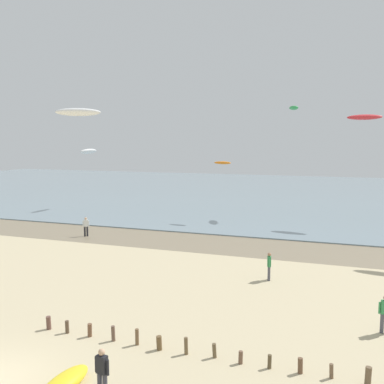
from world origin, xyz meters
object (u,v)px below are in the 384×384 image
object	(u,v)px
kite_aloft_5	(88,151)
kite_aloft_8	(294,108)
kite_aloft_1	(222,163)
kite_aloft_2	(78,112)
person_mid_beach	(86,226)
grounded_kite	(63,384)
kite_aloft_3	(364,117)
person_nearest_camera	(269,265)
person_left_flank	(102,372)

from	to	relation	value
kite_aloft_5	kite_aloft_8	distance (m)	25.06
kite_aloft_1	kite_aloft_2	bearing A→B (deg)	78.88
kite_aloft_1	person_mid_beach	bearing A→B (deg)	55.80
grounded_kite	kite_aloft_3	xyz separation A→B (m)	(10.20, 34.43, 10.45)
person_mid_beach	kite_aloft_1	size ratio (longest dim) A/B	0.92
person_nearest_camera	grounded_kite	xyz separation A→B (m)	(-4.56, -14.13, -0.67)
kite_aloft_2	kite_aloft_8	size ratio (longest dim) A/B	1.25
person_mid_beach	kite_aloft_2	size ratio (longest dim) A/B	0.55
person_mid_beach	kite_aloft_8	world-z (taller)	kite_aloft_8
person_left_flank	kite_aloft_2	bearing A→B (deg)	125.55
grounded_kite	kite_aloft_5	world-z (taller)	kite_aloft_5
kite_aloft_3	kite_aloft_8	size ratio (longest dim) A/B	1.32
person_nearest_camera	kite_aloft_3	xyz separation A→B (m)	(5.64, 20.30, 9.78)
person_nearest_camera	grounded_kite	distance (m)	14.86
person_left_flank	kite_aloft_2	world-z (taller)	kite_aloft_2
kite_aloft_3	kite_aloft_2	bearing A→B (deg)	53.45
person_mid_beach	kite_aloft_5	xyz separation A→B (m)	(-8.59, 14.03, 6.22)
kite_aloft_1	person_left_flank	bearing A→B (deg)	105.78
kite_aloft_1	kite_aloft_5	world-z (taller)	kite_aloft_5
kite_aloft_1	kite_aloft_3	size ratio (longest dim) A/B	0.57
person_nearest_camera	kite_aloft_8	xyz separation A→B (m)	(-1.51, 23.71, 11.09)
person_nearest_camera	kite_aloft_8	size ratio (longest dim) A/B	0.69
person_mid_beach	kite_aloft_1	bearing A→B (deg)	48.60
person_left_flank	grounded_kite	bearing A→B (deg)	-178.10
kite_aloft_1	kite_aloft_5	size ratio (longest dim) A/B	0.58
person_mid_beach	kite_aloft_1	xyz separation A→B (m)	(9.48, 10.76, 5.25)
kite_aloft_3	kite_aloft_5	world-z (taller)	kite_aloft_3
person_left_flank	kite_aloft_1	bearing A→B (deg)	98.58
person_mid_beach	person_left_flank	bearing A→B (deg)	-55.78
kite_aloft_2	kite_aloft_5	world-z (taller)	kite_aloft_2
kite_aloft_1	kite_aloft_2	world-z (taller)	kite_aloft_2
kite_aloft_8	kite_aloft_2	bearing A→B (deg)	-48.85
grounded_kite	kite_aloft_3	bearing A→B (deg)	164.87
kite_aloft_8	grounded_kite	bearing A→B (deg)	-26.02
kite_aloft_5	kite_aloft_3	bearing A→B (deg)	-89.42
person_mid_beach	grounded_kite	size ratio (longest dim) A/B	0.68
grounded_kite	person_mid_beach	bearing A→B (deg)	-147.33
kite_aloft_3	person_mid_beach	bearing A→B (deg)	37.82
person_nearest_camera	kite_aloft_2	bearing A→B (deg)	177.66
person_nearest_camera	grounded_kite	world-z (taller)	person_nearest_camera
person_left_flank	kite_aloft_2	xyz separation A→B (m)	(-10.46, 14.63, 9.47)
kite_aloft_2	kite_aloft_8	distance (m)	26.14
kite_aloft_3	kite_aloft_8	bearing A→B (deg)	-17.89
kite_aloft_2	grounded_kite	bearing A→B (deg)	-85.41
person_nearest_camera	kite_aloft_3	bearing A→B (deg)	74.47
person_mid_beach	kite_aloft_5	bearing A→B (deg)	121.47
person_left_flank	kite_aloft_3	distance (m)	36.79
kite_aloft_2	kite_aloft_5	xyz separation A→B (m)	(-12.40, 20.38, -3.25)
person_left_flank	kite_aloft_8	size ratio (longest dim) A/B	0.69
person_nearest_camera	kite_aloft_2	size ratio (longest dim) A/B	0.55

